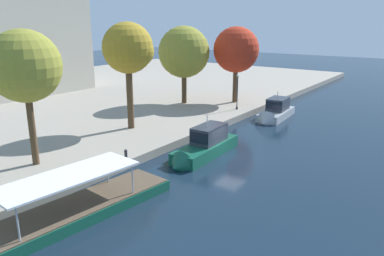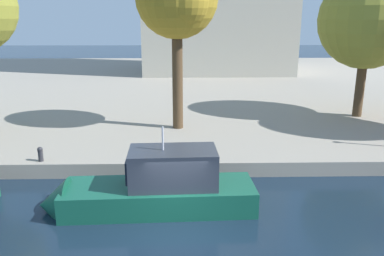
{
  "view_description": "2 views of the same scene",
  "coord_description": "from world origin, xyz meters",
  "views": [
    {
      "loc": [
        -27.96,
        -15.8,
        11.82
      ],
      "look_at": [
        -2.77,
        2.22,
        3.01
      ],
      "focal_mm": 35.22,
      "sensor_mm": 36.0,
      "label": 1
    },
    {
      "loc": [
        0.28,
        -12.97,
        7.87
      ],
      "look_at": [
        0.7,
        5.59,
        2.61
      ],
      "focal_mm": 36.07,
      "sensor_mm": 36.0,
      "label": 2
    }
  ],
  "objects": [
    {
      "name": "tree_2",
      "position": [
        18.11,
        9.93,
        8.06
      ],
      "size": [
        6.23,
        6.36,
        10.41
      ],
      "color": "#4C3823",
      "rests_on": "dock_promenade"
    },
    {
      "name": "lamp_post",
      "position": [
        14.24,
        7.23,
        3.26
      ],
      "size": [
        0.33,
        0.33,
        4.56
      ],
      "color": "black",
      "rests_on": "dock_promenade"
    },
    {
      "name": "tree_1",
      "position": [
        -0.09,
        12.07,
        9.14
      ],
      "size": [
        5.2,
        5.2,
        11.03
      ],
      "color": "#4C3823",
      "rests_on": "dock_promenade"
    },
    {
      "name": "tree_5",
      "position": [
        13.59,
        15.04,
        7.88
      ],
      "size": [
        6.94,
        6.94,
        10.5
      ],
      "color": "#4C3823",
      "rests_on": "dock_promenade"
    },
    {
      "name": "dock_promenade",
      "position": [
        0.0,
        32.91,
        0.39
      ],
      "size": [
        120.0,
        55.0,
        0.78
      ],
      "primitive_type": "cube",
      "color": "gray",
      "rests_on": "ground_plane"
    },
    {
      "name": "tour_boat_0",
      "position": [
        -16.45,
        2.58,
        0.23
      ],
      "size": [
        15.32,
        4.67,
        4.32
      ],
      "rotation": [
        0.0,
        0.0,
        3.05
      ],
      "color": "#14513D",
      "rests_on": "ground_plane"
    },
    {
      "name": "tree_4",
      "position": [
        -12.14,
        10.83,
        8.7
      ],
      "size": [
        5.49,
        5.49,
        10.56
      ],
      "color": "#4C3823",
      "rests_on": "dock_promenade"
    },
    {
      "name": "motor_yacht_2",
      "position": [
        15.34,
        2.45,
        0.64
      ],
      "size": [
        8.29,
        3.2,
        4.4
      ],
      "rotation": [
        0.0,
        0.0,
        3.22
      ],
      "color": "#9EA3A8",
      "rests_on": "ground_plane"
    },
    {
      "name": "ground_plane",
      "position": [
        0.0,
        0.0,
        0.0
      ],
      "size": [
        220.0,
        220.0,
        0.0
      ],
      "primitive_type": "plane",
      "color": "#142333"
    },
    {
      "name": "mooring_bollard_0",
      "position": [
        -7.11,
        5.91,
        1.2
      ],
      "size": [
        0.28,
        0.28,
        0.78
      ],
      "color": "#2D2D33",
      "rests_on": "dock_promenade"
    },
    {
      "name": "motor_yacht_1",
      "position": [
        -1.25,
        2.09,
        0.72
      ],
      "size": [
        9.17,
        2.77,
        4.51
      ],
      "rotation": [
        0.0,
        0.0,
        3.18
      ],
      "color": "#14513D",
      "rests_on": "ground_plane"
    }
  ]
}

